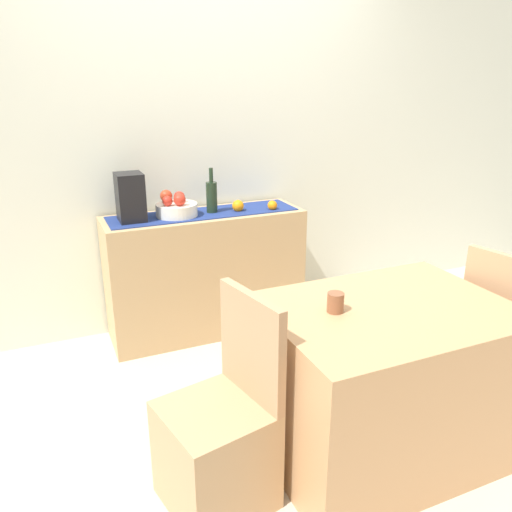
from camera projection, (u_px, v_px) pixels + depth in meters
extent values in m
cube|color=beige|center=(281.00, 396.00, 2.85)|extent=(6.40, 6.40, 0.02)
cube|color=silver|center=(207.00, 130.00, 3.42)|extent=(6.40, 0.06, 2.70)
cube|color=tan|center=(206.00, 274.00, 3.46)|extent=(1.31, 0.42, 0.84)
cube|color=navy|center=(204.00, 213.00, 3.31)|extent=(1.23, 0.32, 0.01)
cylinder|color=white|center=(177.00, 210.00, 3.23)|extent=(0.27, 0.27, 0.08)
sphere|color=#B83B20|center=(166.00, 196.00, 3.25)|extent=(0.08, 0.08, 0.08)
sphere|color=red|center=(180.00, 200.00, 3.15)|extent=(0.08, 0.08, 0.08)
sphere|color=red|center=(179.00, 197.00, 3.24)|extent=(0.07, 0.07, 0.07)
sphere|color=red|center=(167.00, 201.00, 3.15)|extent=(0.06, 0.06, 0.06)
cylinder|color=#1D2E1E|center=(212.00, 198.00, 3.30)|extent=(0.07, 0.07, 0.20)
cylinder|color=#1D2E1E|center=(211.00, 175.00, 3.25)|extent=(0.03, 0.03, 0.09)
cube|color=black|center=(130.00, 198.00, 3.09)|extent=(0.16, 0.18, 0.30)
sphere|color=orange|center=(272.00, 205.00, 3.40)|extent=(0.07, 0.07, 0.07)
sphere|color=orange|center=(238.00, 206.00, 3.36)|extent=(0.08, 0.08, 0.08)
cube|color=tan|center=(383.00, 380.00, 2.33)|extent=(1.08, 0.80, 0.74)
cylinder|color=brown|center=(335.00, 302.00, 2.15)|extent=(0.07, 0.07, 0.09)
cube|color=tan|center=(216.00, 455.00, 2.07)|extent=(0.47, 0.47, 0.45)
cube|color=tan|center=(252.00, 346.00, 2.02)|extent=(0.12, 0.40, 0.45)
cube|color=tan|center=(507.00, 369.00, 2.69)|extent=(0.47, 0.47, 0.45)
cube|color=tan|center=(502.00, 299.00, 2.44)|extent=(0.12, 0.40, 0.45)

